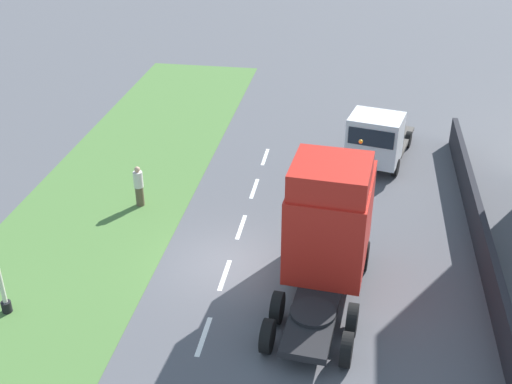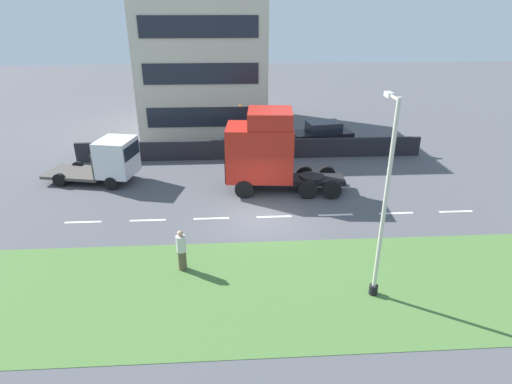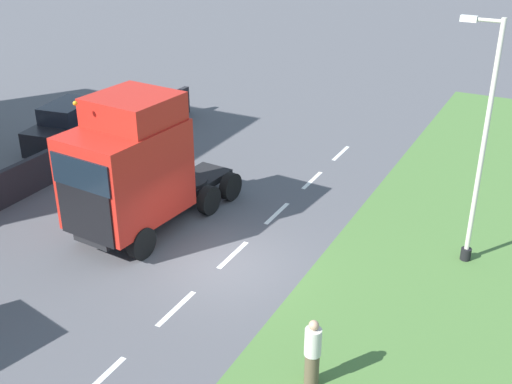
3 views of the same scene
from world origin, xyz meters
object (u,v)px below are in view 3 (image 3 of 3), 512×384
parked_car (69,127)px  lamp_post (479,157)px  pedestrian (312,354)px  lorry_cab (132,168)px

parked_car → lamp_post: size_ratio=0.62×
parked_car → lamp_post: lamp_post is taller
parked_car → pedestrian: parked_car is taller
parked_car → pedestrian: 17.63m
lorry_cab → parked_car: bearing=-28.9°
parked_car → lorry_cab: bearing=137.6°
parked_car → pedestrian: (-15.24, 8.85, -0.12)m
parked_car → pedestrian: bearing=141.3°
pedestrian → lamp_post: bearing=-105.5°
lorry_cab → pedestrian: 9.04m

